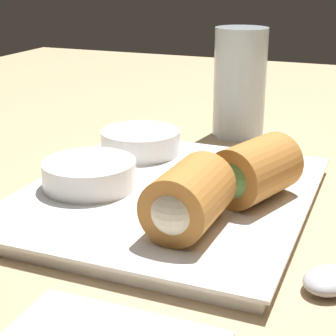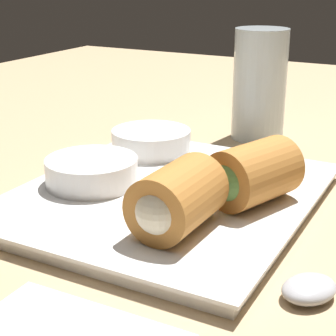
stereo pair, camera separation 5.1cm
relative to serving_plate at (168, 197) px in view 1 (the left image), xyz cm
name	(u,v)px [view 1 (the left image)]	position (x,y,z in cm)	size (l,w,h in cm)	color
table_surface	(133,226)	(-3.44, 2.01, -1.76)	(180.00, 140.00, 2.00)	tan
serving_plate	(168,197)	(0.00, 0.00, 0.00)	(29.37, 25.52, 1.50)	white
roll_front_left	(253,171)	(0.65, -7.71, 3.42)	(8.82, 7.56, 5.35)	#B77533
roll_front_right	(187,200)	(-7.43, -4.57, 3.42)	(8.39, 5.60, 5.35)	#B77533
dipping_bowl_near	(89,173)	(-2.07, 7.07, 2.13)	(8.73, 8.73, 2.54)	white
dipping_bowl_far	(140,141)	(9.01, 6.94, 2.13)	(8.73, 8.73, 2.54)	white
drinking_glass	(240,83)	(24.61, 0.11, 6.18)	(6.68, 6.68, 13.88)	silver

